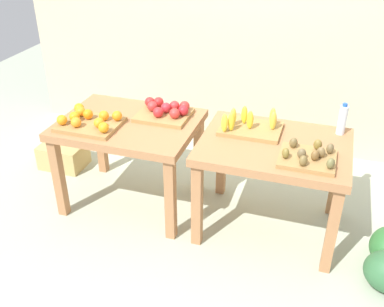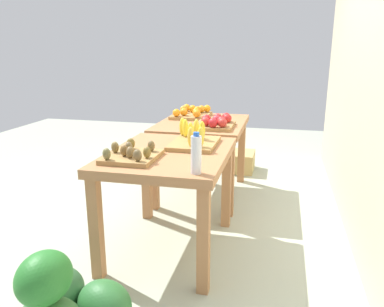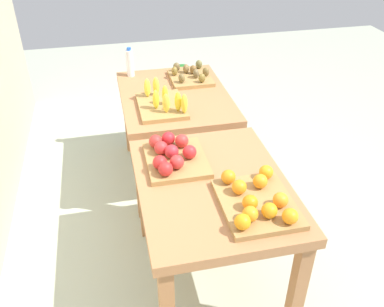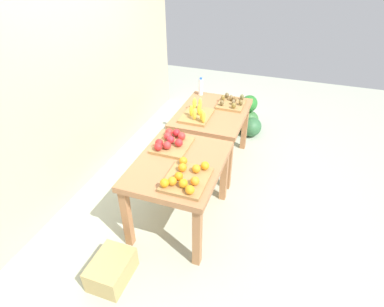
# 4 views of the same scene
# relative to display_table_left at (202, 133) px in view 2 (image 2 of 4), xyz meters

# --- Properties ---
(ground_plane) EXTENTS (8.00, 8.00, 0.00)m
(ground_plane) POSITION_rel_display_table_left_xyz_m (0.56, 0.00, -0.63)
(ground_plane) COLOR #A8B19B
(back_wall) EXTENTS (4.40, 0.12, 3.00)m
(back_wall) POSITION_rel_display_table_left_xyz_m (0.56, 1.35, 0.87)
(back_wall) COLOR beige
(back_wall) RESTS_ON ground_plane
(display_table_left) EXTENTS (1.04, 0.80, 0.73)m
(display_table_left) POSITION_rel_display_table_left_xyz_m (0.00, 0.00, 0.00)
(display_table_left) COLOR #A87046
(display_table_left) RESTS_ON ground_plane
(display_table_right) EXTENTS (1.04, 0.80, 0.73)m
(display_table_right) POSITION_rel_display_table_left_xyz_m (1.12, 0.00, 0.00)
(display_table_right) COLOR #A87046
(display_table_right) RESTS_ON ground_plane
(orange_bin) EXTENTS (0.45, 0.36, 0.11)m
(orange_bin) POSITION_rel_display_table_left_xyz_m (-0.24, -0.16, 0.15)
(orange_bin) COLOR #A27A45
(orange_bin) RESTS_ON display_table_left
(apple_bin) EXTENTS (0.41, 0.34, 0.11)m
(apple_bin) POSITION_rel_display_table_left_xyz_m (0.24, 0.17, 0.15)
(apple_bin) COLOR #A27A45
(apple_bin) RESTS_ON display_table_left
(banana_crate) EXTENTS (0.44, 0.33, 0.17)m
(banana_crate) POSITION_rel_display_table_left_xyz_m (0.91, 0.13, 0.15)
(banana_crate) COLOR #A27A45
(banana_crate) RESTS_ON display_table_right
(kiwi_bin) EXTENTS (0.36, 0.32, 0.10)m
(kiwi_bin) POSITION_rel_display_table_left_xyz_m (1.36, -0.18, 0.14)
(kiwi_bin) COLOR #A27A45
(kiwi_bin) RESTS_ON display_table_right
(water_bottle) EXTENTS (0.06, 0.06, 0.24)m
(water_bottle) POSITION_rel_display_table_left_xyz_m (1.54, 0.29, 0.22)
(water_bottle) COLOR silver
(water_bottle) RESTS_ON display_table_right
(watermelon_pile) EXTENTS (0.57, 0.65, 0.52)m
(watermelon_pile) POSITION_rel_display_table_left_xyz_m (2.09, -0.27, -0.44)
(watermelon_pile) COLOR #366D35
(watermelon_pile) RESTS_ON ground_plane
(cardboard_produce_box) EXTENTS (0.40, 0.30, 0.22)m
(cardboard_produce_box) POSITION_rel_display_table_left_xyz_m (-0.85, 0.30, -0.52)
(cardboard_produce_box) COLOR tan
(cardboard_produce_box) RESTS_ON ground_plane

